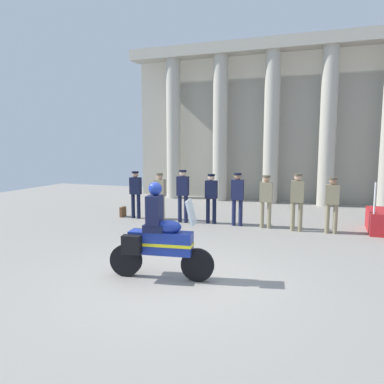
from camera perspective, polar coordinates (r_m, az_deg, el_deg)
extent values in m
plane|color=gray|center=(7.34, -2.62, -13.54)|extent=(28.00, 28.00, 0.00)
cube|color=#A49F91|center=(17.83, 12.52, 10.43)|extent=(13.49, 0.30, 7.25)
cylinder|color=#B2AD9E|center=(18.14, -2.85, 9.47)|extent=(0.67, 0.67, 6.57)
cylinder|color=#B2AD9E|center=(17.37, 4.34, 9.55)|extent=(0.67, 0.67, 6.57)
cylinder|color=#B2AD9E|center=(16.89, 12.06, 9.47)|extent=(0.67, 0.67, 6.57)
cylinder|color=#B2AD9E|center=(16.72, 20.08, 9.22)|extent=(0.67, 0.67, 6.57)
cube|color=#ABA697|center=(17.39, 12.40, 21.19)|extent=(13.49, 0.87, 0.50)
cylinder|color=silver|center=(11.67, 26.19, -0.86)|extent=(0.05, 0.05, 0.90)
cylinder|color=black|center=(13.38, -9.00, -2.14)|extent=(0.13, 0.13, 0.86)
cylinder|color=black|center=(13.28, -8.16, -2.19)|extent=(0.13, 0.13, 0.86)
cube|color=black|center=(13.23, -8.64, 0.94)|extent=(0.38, 0.23, 0.59)
sphere|color=tan|center=(13.19, -8.68, 2.67)|extent=(0.21, 0.21, 0.21)
cylinder|color=black|center=(13.18, -8.68, 3.01)|extent=(0.24, 0.24, 0.06)
cylinder|color=gray|center=(13.02, -5.37, -2.41)|extent=(0.13, 0.13, 0.83)
cylinder|color=gray|center=(12.93, -4.49, -2.47)|extent=(0.13, 0.13, 0.83)
cube|color=gray|center=(12.87, -4.97, 0.65)|extent=(0.38, 0.23, 0.58)
sphere|color=tan|center=(12.83, -4.99, 2.40)|extent=(0.21, 0.21, 0.21)
cylinder|color=brown|center=(12.82, -4.99, 2.75)|extent=(0.24, 0.24, 0.06)
cylinder|color=#141938|center=(12.51, -1.88, -2.58)|extent=(0.13, 0.13, 0.91)
cylinder|color=#141938|center=(12.44, -0.93, -2.64)|extent=(0.13, 0.13, 0.91)
cube|color=#141938|center=(12.36, -1.42, 0.93)|extent=(0.38, 0.23, 0.64)
sphere|color=beige|center=(12.32, -1.42, 2.88)|extent=(0.21, 0.21, 0.21)
cylinder|color=black|center=(12.32, -1.42, 3.25)|extent=(0.24, 0.24, 0.06)
cylinder|color=black|center=(12.35, 2.45, -2.90)|extent=(0.13, 0.13, 0.84)
cylinder|color=black|center=(12.29, 3.43, -2.96)|extent=(0.13, 0.13, 0.84)
cube|color=black|center=(12.21, 2.96, 0.38)|extent=(0.38, 0.23, 0.59)
sphere|color=beige|center=(12.17, 2.98, 2.25)|extent=(0.21, 0.21, 0.21)
cylinder|color=black|center=(12.16, 2.98, 2.62)|extent=(0.24, 0.24, 0.06)
cylinder|color=#191E42|center=(12.09, 6.42, -3.13)|extent=(0.13, 0.13, 0.85)
cylinder|color=#191E42|center=(12.04, 7.43, -3.19)|extent=(0.13, 0.13, 0.85)
cube|color=#191E42|center=(11.95, 6.98, 0.35)|extent=(0.38, 0.23, 0.64)
sphere|color=#997056|center=(11.91, 7.01, 2.38)|extent=(0.21, 0.21, 0.21)
cylinder|color=black|center=(11.90, 7.02, 2.75)|extent=(0.24, 0.24, 0.06)
cylinder|color=gray|center=(11.90, 10.67, -3.43)|extent=(0.13, 0.13, 0.83)
cylinder|color=gray|center=(11.87, 11.72, -3.48)|extent=(0.13, 0.13, 0.83)
cube|color=gray|center=(11.77, 11.28, 0.00)|extent=(0.38, 0.23, 0.61)
sphere|color=tan|center=(11.73, 11.33, 1.99)|extent=(0.21, 0.21, 0.21)
cylinder|color=brown|center=(11.72, 11.34, 2.37)|extent=(0.24, 0.24, 0.06)
cylinder|color=#847A5B|center=(11.68, 15.15, -3.63)|extent=(0.13, 0.13, 0.88)
cylinder|color=#847A5B|center=(11.67, 16.23, -3.69)|extent=(0.13, 0.13, 0.88)
cube|color=#847A5B|center=(11.55, 15.82, 0.06)|extent=(0.38, 0.23, 0.65)
sphere|color=tan|center=(11.51, 15.90, 2.18)|extent=(0.21, 0.21, 0.21)
cylinder|color=#4F4937|center=(11.50, 15.91, 2.57)|extent=(0.24, 0.24, 0.06)
cylinder|color=#847A5B|center=(11.69, 19.99, -3.84)|extent=(0.13, 0.13, 0.87)
cylinder|color=#847A5B|center=(11.69, 21.07, -3.89)|extent=(0.13, 0.13, 0.87)
cube|color=#847A5B|center=(11.57, 20.69, -0.36)|extent=(0.38, 0.23, 0.57)
sphere|color=#997056|center=(11.53, 20.78, 1.56)|extent=(0.21, 0.21, 0.21)
cylinder|color=#4F4937|center=(11.53, 20.80, 1.95)|extent=(0.24, 0.24, 0.06)
cylinder|color=black|center=(7.25, 0.85, -11.11)|extent=(0.65, 0.19, 0.64)
cylinder|color=black|center=(7.65, -10.05, -10.23)|extent=(0.65, 0.23, 0.64)
cube|color=navy|center=(7.30, -4.79, -7.72)|extent=(1.27, 0.49, 0.44)
ellipsoid|color=navy|center=(7.19, -3.67, -5.33)|extent=(0.56, 0.39, 0.26)
cube|color=yellow|center=(7.31, -4.79, -7.87)|extent=(1.29, 0.50, 0.06)
cube|color=silver|center=(7.02, -0.14, -3.12)|extent=(0.21, 0.42, 0.47)
cube|color=black|center=(7.69, -7.83, -6.98)|extent=(0.38, 0.23, 0.36)
cube|color=black|center=(7.22, -9.23, -7.96)|extent=(0.38, 0.23, 0.36)
cube|color=#141938|center=(7.27, -5.72, -5.45)|extent=(0.44, 0.39, 0.14)
cube|color=#141938|center=(7.20, -5.76, -2.74)|extent=(0.31, 0.39, 0.56)
sphere|color=navy|center=(7.13, -5.65, 0.50)|extent=(0.26, 0.26, 0.26)
cube|color=brown|center=(13.72, -10.52, -3.00)|extent=(0.10, 0.32, 0.36)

